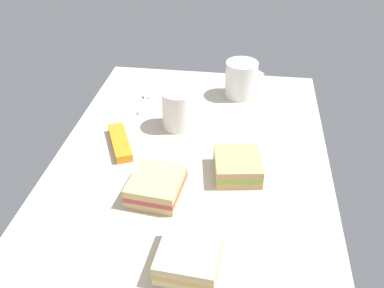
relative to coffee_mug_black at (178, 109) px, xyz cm
name	(u,v)px	position (x,y,z in cm)	size (l,w,h in cm)	color
tabletop	(192,158)	(11.91, 5.20, -6.14)	(90.00, 64.00, 2.00)	#BCB29E
coffee_mug_black	(178,109)	(0.00, 0.00, 0.00)	(9.69, 9.75, 10.00)	white
coffee_mug_milky	(241,79)	(-19.09, 15.20, 0.18)	(10.57, 11.13, 10.36)	white
sandwich_main	(156,186)	(26.82, -0.21, -2.94)	(12.67, 11.64, 4.40)	#DBB77A
sandwich_side	(237,166)	(17.79, 16.16, -2.94)	(12.44, 11.52, 4.40)	tan
sandwich_extra	(190,256)	(44.11, 9.29, -2.94)	(12.27, 11.20, 4.40)	beige
spoon	(145,99)	(-12.26, -11.84, -4.75)	(12.33, 2.42, 0.80)	silver
snack_bar	(120,142)	(10.87, -12.66, -4.14)	(14.60, 3.86, 2.00)	orange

